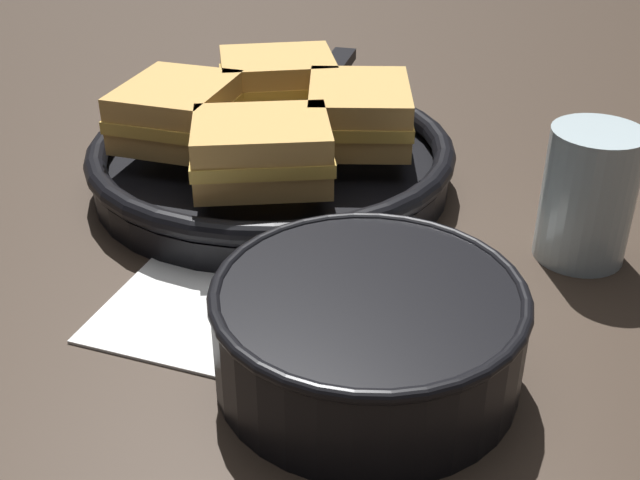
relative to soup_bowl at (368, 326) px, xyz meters
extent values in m
plane|color=#382B21|center=(-0.08, 0.10, -0.03)|extent=(4.00, 4.00, 0.00)
cube|color=white|center=(-0.07, 0.07, -0.03)|extent=(0.23, 0.20, 0.00)
cylinder|color=black|center=(0.00, 0.00, -0.01)|extent=(0.17, 0.17, 0.06)
cylinder|color=#C14C19|center=(0.00, 0.00, 0.01)|extent=(0.15, 0.15, 0.01)
torus|color=black|center=(0.00, 0.00, 0.02)|extent=(0.18, 0.18, 0.01)
cube|color=silver|center=(-0.08, 0.08, -0.03)|extent=(0.09, 0.05, 0.01)
ellipsoid|color=silver|center=(-0.01, 0.04, -0.03)|extent=(0.06, 0.05, 0.01)
cylinder|color=black|center=(-0.14, 0.21, -0.02)|extent=(0.29, 0.29, 0.02)
torus|color=black|center=(-0.14, 0.21, 0.00)|extent=(0.30, 0.30, 0.02)
cube|color=black|center=(-0.16, 0.43, 0.00)|extent=(0.03, 0.13, 0.01)
cube|color=tan|center=(-0.17, 0.29, 0.02)|extent=(0.12, 0.12, 0.02)
cube|color=gold|center=(-0.17, 0.29, 0.03)|extent=(0.13, 0.12, 0.01)
cube|color=tan|center=(-0.17, 0.29, 0.04)|extent=(0.12, 0.12, 0.02)
cube|color=tan|center=(-0.22, 0.19, 0.02)|extent=(0.08, 0.10, 0.02)
cube|color=gold|center=(-0.22, 0.19, 0.03)|extent=(0.08, 0.10, 0.01)
cube|color=tan|center=(-0.22, 0.19, 0.04)|extent=(0.08, 0.10, 0.02)
cube|color=tan|center=(-0.12, 0.14, 0.02)|extent=(0.12, 0.11, 0.02)
cube|color=gold|center=(-0.12, 0.14, 0.03)|extent=(0.13, 0.12, 0.01)
cube|color=tan|center=(-0.12, 0.14, 0.04)|extent=(0.12, 0.11, 0.02)
cube|color=tan|center=(-0.07, 0.24, 0.02)|extent=(0.11, 0.12, 0.02)
cube|color=gold|center=(-0.07, 0.24, 0.03)|extent=(0.11, 0.12, 0.01)
cube|color=tan|center=(-0.07, 0.24, 0.04)|extent=(0.11, 0.12, 0.02)
cylinder|color=silver|center=(0.11, 0.18, 0.01)|extent=(0.06, 0.06, 0.10)
camera|label=1|loc=(0.09, -0.35, 0.27)|focal=45.00mm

